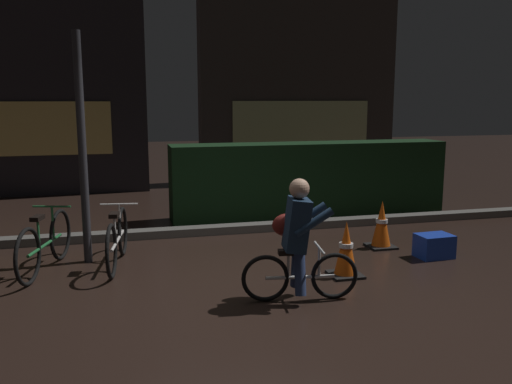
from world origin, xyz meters
name	(u,v)px	position (x,y,z in m)	size (l,w,h in m)	color
ground_plane	(252,281)	(0.00, 0.00, 0.00)	(40.00, 40.00, 0.00)	black
sidewalk_curb	(217,230)	(0.00, 2.20, 0.06)	(12.00, 0.24, 0.12)	#56544F
hedge_row	(310,179)	(1.80, 3.10, 0.63)	(4.80, 0.70, 1.26)	black
storefront_left	(22,90)	(-3.27, 6.50, 2.17)	(5.00, 0.54, 4.37)	#262328
storefront_right	(299,76)	(2.96, 7.20, 2.54)	(4.92, 0.54, 5.11)	#383330
street_post	(82,150)	(-1.81, 1.20, 1.40)	(0.10, 0.10, 2.80)	#2D2D33
parked_bike_left_mid	(45,244)	(-2.27, 0.93, 0.34)	(0.52, 1.56, 0.74)	black
parked_bike_center_left	(117,239)	(-1.45, 0.95, 0.33)	(0.46, 1.56, 0.72)	black
traffic_cone_near	(346,250)	(1.08, -0.10, 0.31)	(0.36, 0.36, 0.64)	black
traffic_cone_far	(382,225)	(2.04, 0.90, 0.31)	(0.36, 0.36, 0.65)	black
blue_crate	(434,246)	(2.48, 0.30, 0.15)	(0.44, 0.32, 0.30)	#193DB7
cyclist	(298,239)	(0.31, -0.65, 0.63)	(1.18, 0.57, 1.25)	black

